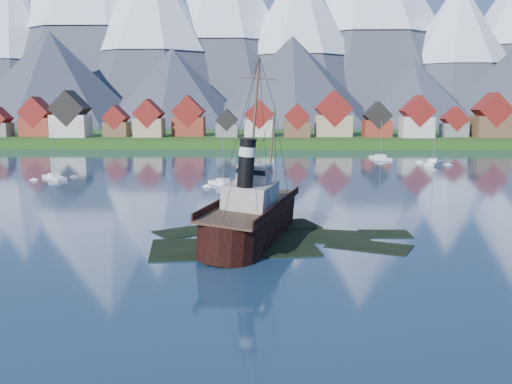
{
  "coord_description": "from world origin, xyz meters",
  "views": [
    {
      "loc": [
        0.49,
        -62.74,
        15.88
      ],
      "look_at": [
        -0.7,
        6.0,
        5.0
      ],
      "focal_mm": 40.0,
      "sensor_mm": 36.0,
      "label": 1
    }
  ],
  "objects_px": {
    "sailboat_e": "(380,158)",
    "sailboat_f": "(223,184)",
    "sailboat_a": "(54,178)",
    "sailboat_d": "(433,163)",
    "tugboat_wreck": "(251,214)"
  },
  "relations": [
    {
      "from": "tugboat_wreck",
      "to": "sailboat_a",
      "type": "relative_size",
      "value": 2.77
    },
    {
      "from": "tugboat_wreck",
      "to": "sailboat_f",
      "type": "xyz_separation_m",
      "value": [
        -6.47,
        41.66,
        -2.5
      ]
    },
    {
      "from": "sailboat_d",
      "to": "sailboat_f",
      "type": "bearing_deg",
      "value": -114.55
    },
    {
      "from": "sailboat_d",
      "to": "sailboat_f",
      "type": "relative_size",
      "value": 1.13
    },
    {
      "from": "sailboat_e",
      "to": "sailboat_f",
      "type": "distance_m",
      "value": 65.51
    },
    {
      "from": "sailboat_e",
      "to": "sailboat_f",
      "type": "xyz_separation_m",
      "value": [
        -40.38,
        -51.59,
        0.02
      ]
    },
    {
      "from": "sailboat_d",
      "to": "sailboat_f",
      "type": "distance_m",
      "value": 64.05
    },
    {
      "from": "sailboat_a",
      "to": "sailboat_e",
      "type": "height_order",
      "value": "sailboat_e"
    },
    {
      "from": "sailboat_a",
      "to": "sailboat_d",
      "type": "distance_m",
      "value": 92.04
    },
    {
      "from": "sailboat_d",
      "to": "sailboat_e",
      "type": "distance_m",
      "value": 17.22
    },
    {
      "from": "tugboat_wreck",
      "to": "sailboat_f",
      "type": "relative_size",
      "value": 2.45
    },
    {
      "from": "sailboat_d",
      "to": "sailboat_e",
      "type": "relative_size",
      "value": 1.14
    },
    {
      "from": "sailboat_f",
      "to": "sailboat_a",
      "type": "bearing_deg",
      "value": 128.15
    },
    {
      "from": "sailboat_a",
      "to": "tugboat_wreck",
      "type": "bearing_deg",
      "value": -91.97
    },
    {
      "from": "sailboat_d",
      "to": "sailboat_e",
      "type": "height_order",
      "value": "sailboat_d"
    }
  ]
}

